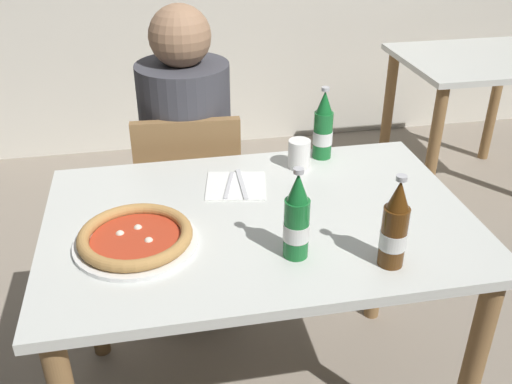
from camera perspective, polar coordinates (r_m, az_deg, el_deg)
name	(u,v)px	position (r m, az deg, el deg)	size (l,w,h in m)	color
dining_table_main	(259,249)	(1.69, 0.32, -5.67)	(1.20, 0.80, 0.75)	silver
chair_behind_table	(190,197)	(2.27, -6.55, -0.51)	(0.42, 0.42, 0.85)	olive
diner_seated	(188,168)	(2.26, -6.71, 2.36)	(0.34, 0.34, 1.21)	#2D3342
dining_table_background	(474,86)	(3.32, 20.79, 9.76)	(0.80, 0.70, 0.75)	silver
pizza_margherita_near	(136,238)	(1.53, -11.84, -4.45)	(0.32, 0.32, 0.04)	white
beer_bottle_left	(297,220)	(1.42, 4.05, -2.81)	(0.07, 0.07, 0.25)	#196B2D
beer_bottle_center	(395,228)	(1.42, 13.56, -3.51)	(0.07, 0.07, 0.25)	#512D0F
beer_bottle_right	(323,128)	(1.93, 6.66, 6.27)	(0.07, 0.07, 0.25)	#196B2D
napkin_with_cutlery	(236,185)	(1.78, -2.03, 0.66)	(0.21, 0.21, 0.01)	white
paper_cup	(299,154)	(1.88, 4.30, 3.78)	(0.07, 0.07, 0.10)	white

